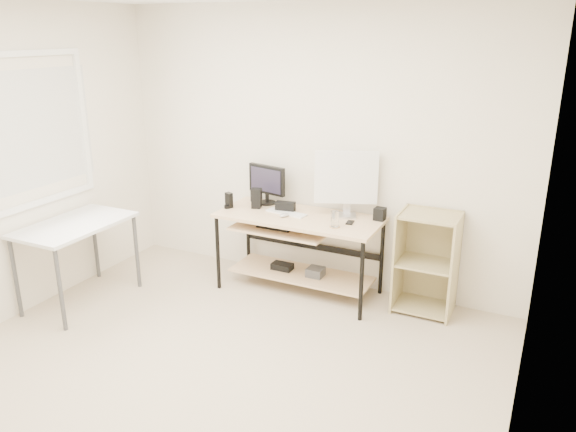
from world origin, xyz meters
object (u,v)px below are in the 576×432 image
Objects in this scene: white_imac at (346,179)px; black_monitor at (267,182)px; side_table at (75,232)px; desk at (297,237)px; audio_controller at (229,200)px; shelf_unit at (427,261)px.

black_monitor is at bearing 155.78° from white_imac.
black_monitor is (1.24, 1.26, 0.30)m from side_table.
desk is at bearing 32.65° from side_table.
audio_controller is at bearing 45.31° from side_table.
black_monitor is 2.84× the size of audio_controller.
audio_controller is (-1.08, -0.23, -0.27)m from white_imac.
shelf_unit is (2.83, 1.22, -0.22)m from side_table.
black_monitor is at bearing 45.30° from side_table.
white_imac reaches higher than shelf_unit.
white_imac is at bearing -179.87° from shelf_unit.
side_table is at bearing -156.67° from shelf_unit.
side_table is 6.88× the size of audio_controller.
audio_controller is at bearing -172.82° from shelf_unit.
side_table is at bearing -111.13° from audio_controller.
white_imac reaches higher than audio_controller.
shelf_unit is at bearing 7.77° from desk.
side_table is 2.42× the size of black_monitor.
white_imac is (0.82, -0.04, 0.13)m from black_monitor.
black_monitor is at bearing 178.75° from shelf_unit.
black_monitor reaches higher than audio_controller.
white_imac reaches higher than black_monitor.
shelf_unit is at bearing 30.75° from audio_controller.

